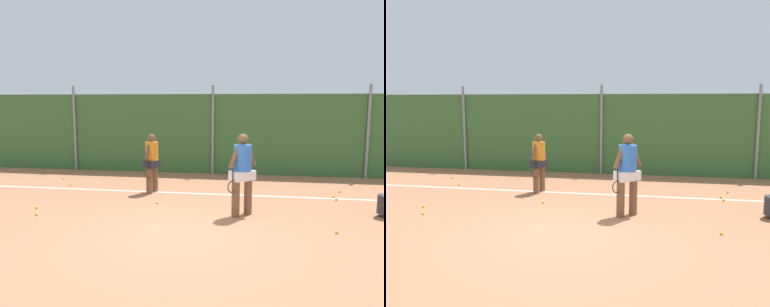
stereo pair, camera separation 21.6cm
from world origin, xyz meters
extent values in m
plane|color=#B2704C|center=(0.00, 1.94, 0.00)|extent=(27.78, 27.78, 0.00)
cube|color=#386633|center=(0.00, 6.60, 1.42)|extent=(18.06, 0.25, 2.85)
cylinder|color=gray|center=(-5.21, 6.43, 1.58)|extent=(0.10, 0.10, 3.16)
cylinder|color=gray|center=(0.00, 6.43, 1.58)|extent=(0.10, 0.10, 3.16)
cylinder|color=gray|center=(5.21, 6.43, 1.58)|extent=(0.10, 0.10, 3.16)
cube|color=white|center=(0.00, 3.41, 0.00)|extent=(13.20, 0.10, 0.01)
cylinder|color=brown|center=(1.32, 1.64, 0.41)|extent=(0.18, 0.18, 0.82)
cylinder|color=brown|center=(1.04, 1.40, 0.41)|extent=(0.18, 0.18, 0.82)
cube|color=white|center=(1.18, 1.52, 0.93)|extent=(0.62, 0.61, 0.22)
cylinder|color=blue|center=(1.18, 1.52, 1.34)|extent=(0.40, 0.40, 0.59)
sphere|color=brown|center=(1.18, 1.52, 1.76)|extent=(0.24, 0.24, 0.24)
cylinder|color=brown|center=(1.35, 1.67, 1.38)|extent=(0.28, 0.26, 0.56)
cylinder|color=brown|center=(1.01, 1.37, 1.38)|extent=(0.28, 0.26, 0.56)
cylinder|color=black|center=(0.98, 1.27, 0.99)|extent=(0.03, 0.03, 0.28)
torus|color=#26262B|center=(0.98, 1.27, 0.72)|extent=(0.23, 0.21, 0.28)
cylinder|color=brown|center=(-1.37, 3.50, 0.37)|extent=(0.16, 0.16, 0.74)
cylinder|color=brown|center=(-1.46, 3.18, 0.37)|extent=(0.16, 0.16, 0.74)
cube|color=#23232D|center=(-1.41, 3.34, 0.84)|extent=(0.41, 0.55, 0.20)
cylinder|color=orange|center=(-1.41, 3.34, 1.20)|extent=(0.36, 0.36, 0.53)
sphere|color=brown|center=(-1.41, 3.34, 1.58)|extent=(0.21, 0.21, 0.21)
cylinder|color=brown|center=(-1.35, 3.54, 1.24)|extent=(0.16, 0.29, 0.50)
cylinder|color=brown|center=(-1.47, 3.14, 1.24)|extent=(0.16, 0.29, 0.50)
cylinder|color=black|center=(-1.44, 3.05, 0.88)|extent=(0.03, 0.03, 0.28)
torus|color=#26262B|center=(-1.44, 3.05, 0.61)|extent=(0.10, 0.28, 0.28)
cylinder|color=#2D2D33|center=(4.26, 1.90, 0.04)|extent=(0.02, 0.02, 0.08)
cylinder|color=#2D2D33|center=(4.39, 2.03, 0.04)|extent=(0.02, 0.02, 0.08)
sphere|color=#CCDB33|center=(4.34, 1.88, 0.48)|extent=(0.07, 0.07, 0.07)
sphere|color=#CCDB33|center=(0.85, 4.29, 0.03)|extent=(0.07, 0.07, 0.07)
sphere|color=#CCDB33|center=(-4.82, 4.69, 0.03)|extent=(0.07, 0.07, 0.07)
sphere|color=#CCDB33|center=(3.08, 0.58, 0.03)|extent=(0.07, 0.07, 0.07)
sphere|color=#CCDB33|center=(-0.99, 2.20, 0.03)|extent=(0.07, 0.07, 0.07)
sphere|color=#CCDB33|center=(-3.46, 0.77, 0.03)|extent=(0.07, 0.07, 0.07)
sphere|color=#CCDB33|center=(3.62, 3.24, 0.03)|extent=(0.07, 0.07, 0.07)
sphere|color=#CCDB33|center=(3.90, 4.19, 0.03)|extent=(0.07, 0.07, 0.07)
sphere|color=#CCDB33|center=(-4.14, 3.80, 0.03)|extent=(0.07, 0.07, 0.07)
sphere|color=#CCDB33|center=(3.60, 3.55, 0.03)|extent=(0.07, 0.07, 0.07)
sphere|color=#CCDB33|center=(-3.77, 1.30, 0.03)|extent=(0.07, 0.07, 0.07)
camera|label=1|loc=(1.38, -7.01, 2.60)|focal=35.65mm
camera|label=2|loc=(1.59, -6.98, 2.60)|focal=35.65mm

